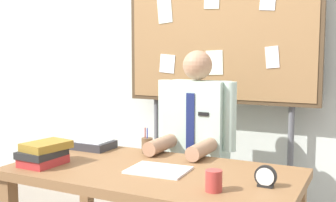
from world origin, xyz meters
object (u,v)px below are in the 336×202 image
object	(u,v)px
open_notebook	(158,170)
pen_holder	(147,145)
desk	(153,185)
book_stack	(44,153)
desk_clock	(266,177)
paper_tray	(93,144)
bulletin_board	(218,37)
coffee_mug	(214,181)
person	(196,161)

from	to	relation	value
open_notebook	pen_holder	bearing A→B (deg)	127.67
desk	book_stack	world-z (taller)	book_stack
desk_clock	pen_holder	distance (m)	0.89
book_stack	open_notebook	size ratio (longest dim) A/B	0.89
open_notebook	book_stack	bearing A→B (deg)	-164.50
open_notebook	pen_holder	size ratio (longest dim) A/B	1.93
paper_tray	bulletin_board	bearing A→B (deg)	52.06
book_stack	coffee_mug	xyz separation A→B (m)	(1.00, -0.00, -0.02)
open_notebook	desk	bearing A→B (deg)	156.53
desk	pen_holder	world-z (taller)	pen_holder
desk	desk_clock	world-z (taller)	desk_clock
person	coffee_mug	world-z (taller)	person
coffee_mug	paper_tray	xyz separation A→B (m)	(-1.01, 0.45, -0.02)
desk_clock	coffee_mug	distance (m)	0.25
bulletin_board	pen_holder	xyz separation A→B (m)	(-0.21, -0.70, -0.70)
open_notebook	desk_clock	bearing A→B (deg)	-1.22
person	paper_tray	distance (m)	0.70
paper_tray	desk_clock	bearing A→B (deg)	-13.51
bulletin_board	book_stack	distance (m)	1.50
paper_tray	person	bearing A→B (deg)	30.57
desk	bulletin_board	bearing A→B (deg)	90.01
open_notebook	paper_tray	xyz separation A→B (m)	(-0.64, 0.28, 0.02)
bulletin_board	paper_tray	bearing A→B (deg)	-127.94
person	paper_tray	bearing A→B (deg)	-149.43
desk	book_stack	size ratio (longest dim) A/B	5.61
desk	desk_clock	size ratio (longest dim) A/B	15.08
bulletin_board	book_stack	size ratio (longest dim) A/B	7.37
desk	open_notebook	xyz separation A→B (m)	(0.05, -0.02, 0.10)
person	coffee_mug	size ratio (longest dim) A/B	14.16
paper_tray	desk	bearing A→B (deg)	-23.53
desk	desk_clock	xyz separation A→B (m)	(0.61, -0.03, 0.14)
desk	person	bearing A→B (deg)	90.00
desk	pen_holder	xyz separation A→B (m)	(-0.21, 0.31, 0.14)
book_stack	coffee_mug	bearing A→B (deg)	-0.17
person	open_notebook	distance (m)	0.64
desk	book_stack	distance (m)	0.63
person	coffee_mug	xyz separation A→B (m)	(0.42, -0.80, 0.14)
person	book_stack	world-z (taller)	person
desk	pen_holder	size ratio (longest dim) A/B	9.63
paper_tray	coffee_mug	bearing A→B (deg)	-24.20
desk_clock	paper_tray	size ratio (longest dim) A/B	0.39
desk	open_notebook	bearing A→B (deg)	-23.47
person	bulletin_board	size ratio (longest dim) A/B	0.68
desk_clock	pen_holder	bearing A→B (deg)	157.30
bulletin_board	coffee_mug	distance (m)	1.46
open_notebook	coffee_mug	world-z (taller)	coffee_mug
person	desk_clock	xyz separation A→B (m)	(0.61, -0.64, 0.14)
desk	paper_tray	world-z (taller)	paper_tray
book_stack	open_notebook	distance (m)	0.65
desk	book_stack	bearing A→B (deg)	-161.55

